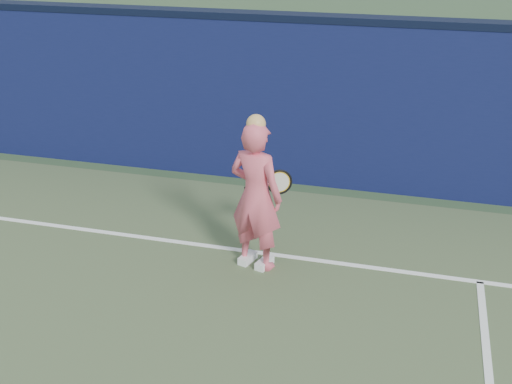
% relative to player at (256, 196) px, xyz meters
% --- Properties ---
extents(backstop_wall, '(24.00, 0.40, 2.50)m').
position_rel_player_xyz_m(backstop_wall, '(-2.16, 2.77, 0.33)').
color(backstop_wall, '#0D133C').
rests_on(backstop_wall, ground).
extents(wall_cap, '(24.00, 0.42, 0.10)m').
position_rel_player_xyz_m(wall_cap, '(-2.16, 2.77, 1.63)').
color(wall_cap, black).
rests_on(wall_cap, backstop_wall).
extents(player, '(0.76, 0.61, 1.92)m').
position_rel_player_xyz_m(player, '(0.00, 0.00, 0.00)').
color(player, '#DD5669').
rests_on(player, ground).
extents(racket, '(0.61, 0.17, 0.32)m').
position_rel_player_xyz_m(racket, '(0.14, 0.48, -0.01)').
color(racket, black).
rests_on(racket, ground).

